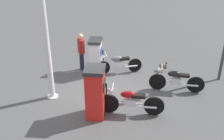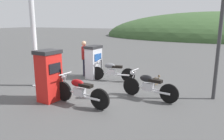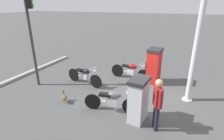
{
  "view_description": "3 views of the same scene",
  "coord_description": "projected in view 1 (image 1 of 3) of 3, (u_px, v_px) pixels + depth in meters",
  "views": [
    {
      "loc": [
        -0.32,
        -8.69,
        5.02
      ],
      "look_at": [
        0.16,
        0.33,
        0.69
      ],
      "focal_mm": 41.58,
      "sensor_mm": 36.0,
      "label": 1
    },
    {
      "loc": [
        4.15,
        -7.36,
        2.65
      ],
      "look_at": [
        0.87,
        0.6,
        0.71
      ],
      "focal_mm": 35.44,
      "sensor_mm": 36.0,
      "label": 2
    },
    {
      "loc": [
        -1.5,
        6.64,
        3.74
      ],
      "look_at": [
        1.2,
        -0.35,
        0.87
      ],
      "focal_mm": 28.53,
      "sensor_mm": 36.0,
      "label": 3
    }
  ],
  "objects": [
    {
      "name": "fuel_pump_far",
      "position": [
        96.0,
        56.0,
        11.1
      ],
      "size": [
        0.65,
        0.88,
        1.51
      ],
      "color": "silver",
      "rests_on": "ground"
    },
    {
      "name": "wandering_duck",
      "position": [
        163.0,
        66.0,
        11.43
      ],
      "size": [
        0.41,
        0.42,
        0.48
      ],
      "color": "brown",
      "rests_on": "ground"
    },
    {
      "name": "ground_plane",
      "position": [
        108.0,
        90.0,
        10.01
      ],
      "size": [
        120.0,
        120.0,
        0.0
      ],
      "primitive_type": "plane",
      "color": "#4C4C4C"
    },
    {
      "name": "fuel_pump_near",
      "position": [
        95.0,
        92.0,
        8.15
      ],
      "size": [
        0.73,
        0.85,
        1.71
      ],
      "color": "red",
      "rests_on": "ground"
    },
    {
      "name": "attendant_person",
      "position": [
        81.0,
        50.0,
        11.2
      ],
      "size": [
        0.32,
        0.56,
        1.69
      ],
      "color": "#1E1E2D",
      "rests_on": "ground"
    },
    {
      "name": "motorcycle_extra",
      "position": [
        176.0,
        80.0,
        9.75
      ],
      "size": [
        2.03,
        0.73,
        0.96
      ],
      "color": "black",
      "rests_on": "ground"
    },
    {
      "name": "motorcycle_far_pump",
      "position": [
        118.0,
        63.0,
        11.15
      ],
      "size": [
        2.0,
        0.56,
        0.94
      ],
      "color": "black",
      "rests_on": "ground"
    },
    {
      "name": "motorcycle_near_pump",
      "position": [
        131.0,
        101.0,
        8.42
      ],
      "size": [
        2.12,
        0.66,
        0.97
      ],
      "color": "black",
      "rests_on": "ground"
    },
    {
      "name": "canopy_support_pole",
      "position": [
        46.0,
        38.0,
        8.56
      ],
      "size": [
        0.4,
        0.4,
        4.71
      ],
      "color": "silver",
      "rests_on": "ground"
    }
  ]
}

